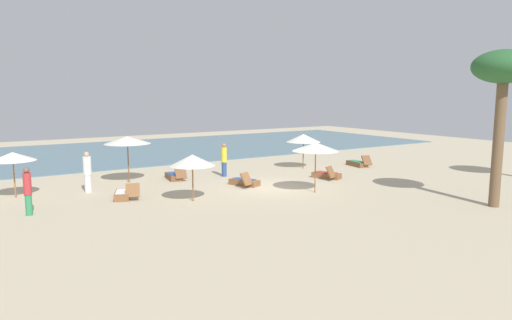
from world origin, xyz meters
name	(u,v)px	position (x,y,z in m)	size (l,w,h in m)	color
ground_plane	(270,188)	(0.00, 0.00, 0.00)	(60.00, 60.00, 0.00)	#BCAD8E
ocean_water	(148,150)	(0.00, 17.00, 0.03)	(48.00, 16.00, 0.06)	slate
umbrella_0	(303,138)	(4.86, 3.66, 1.81)	(2.04, 2.04, 2.05)	brown
umbrella_1	(127,140)	(-5.25, 4.95, 2.13)	(2.29, 2.29, 2.33)	brown
umbrella_2	(316,147)	(1.09, -1.97, 2.08)	(2.10, 2.10, 2.28)	brown
umbrella_3	(192,160)	(-4.27, -0.55, 1.72)	(1.89, 1.89, 1.96)	brown
umbrella_4	(13,157)	(-10.44, 4.10, 1.79)	(1.88, 1.88, 1.98)	olive
lounger_0	(327,175)	(3.88, 0.40, 0.18)	(1.19, 1.73, 0.74)	brown
lounger_1	(245,182)	(-0.77, 1.10, 0.18)	(1.19, 1.74, 0.74)	brown
lounger_2	(358,163)	(8.17, 2.45, 0.18)	(0.85, 1.73, 0.73)	brown
lounger_3	(174,176)	(-3.04, 4.42, 0.18)	(0.84, 1.71, 0.74)	brown
lounger_4	(123,194)	(-6.56, 1.51, 0.18)	(1.13, 1.77, 0.71)	brown
person_0	(87,172)	(-7.54, 3.56, 0.94)	(0.50, 0.50, 1.85)	white
person_1	(28,191)	(-10.31, 0.62, 0.93)	(0.39, 0.39, 1.79)	#338C59
person_2	(224,160)	(-0.41, 3.81, 0.91)	(0.43, 0.43, 1.79)	#2D4C8C
palm_0	(503,75)	(5.39, -7.81, 5.15)	(2.34, 2.34, 6.10)	brown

